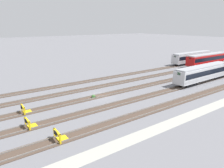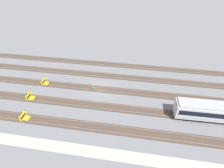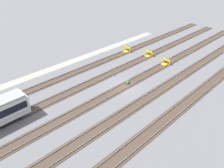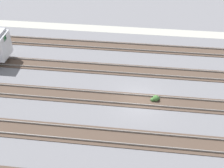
% 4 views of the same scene
% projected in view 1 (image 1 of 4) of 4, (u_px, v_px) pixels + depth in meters
% --- Properties ---
extents(ground_plane, '(400.00, 400.00, 0.00)m').
position_uv_depth(ground_plane, '(100.00, 96.00, 39.54)').
color(ground_plane, slate).
extents(service_walkway, '(54.00, 2.00, 0.01)m').
position_uv_depth(service_walkway, '(165.00, 126.00, 27.88)').
color(service_walkway, '#9E9E93').
rests_on(service_walkway, ground).
extents(rail_track_nearest, '(90.00, 2.23, 0.21)m').
position_uv_depth(rail_track_nearest, '(139.00, 114.00, 31.49)').
color(rail_track_nearest, '#47382D').
rests_on(rail_track_nearest, ground).
extents(rail_track_near_inner, '(90.00, 2.23, 0.21)m').
position_uv_depth(rail_track_near_inner, '(117.00, 104.00, 35.51)').
color(rail_track_near_inner, '#47382D').
rests_on(rail_track_near_inner, ground).
extents(rail_track_middle, '(90.00, 2.24, 0.21)m').
position_uv_depth(rail_track_middle, '(100.00, 96.00, 39.53)').
color(rail_track_middle, '#47382D').
rests_on(rail_track_middle, ground).
extents(rail_track_far_inner, '(90.00, 2.23, 0.21)m').
position_uv_depth(rail_track_far_inner, '(86.00, 89.00, 43.55)').
color(rail_track_far_inner, '#47382D').
rests_on(rail_track_far_inner, ground).
extents(rail_track_farthest, '(90.00, 2.23, 0.21)m').
position_uv_depth(rail_track_farthest, '(74.00, 84.00, 47.57)').
color(rail_track_farthest, '#47382D').
rests_on(rail_track_farthest, ground).
extents(subway_car_front_row_left_inner, '(18.04, 3.09, 3.70)m').
position_uv_depth(subway_car_front_row_left_inner, '(193.00, 57.00, 71.78)').
color(subway_car_front_row_left_inner, silver).
rests_on(subway_car_front_row_left_inner, ground).
extents(subway_car_front_row_centre, '(18.05, 3.15, 3.70)m').
position_uv_depth(subway_car_front_row_centre, '(203.00, 73.00, 48.87)').
color(subway_car_front_row_centre, silver).
rests_on(subway_car_front_row_centre, ground).
extents(subway_car_front_row_rightmost, '(18.05, 3.18, 3.70)m').
position_uv_depth(subway_car_front_row_rightmost, '(208.00, 59.00, 67.87)').
color(subway_car_front_row_rightmost, '#B71414').
rests_on(subway_car_front_row_rightmost, ground).
extents(bumper_stop_nearest_track, '(1.38, 2.01, 1.22)m').
position_uv_depth(bumper_stop_nearest_track, '(59.00, 136.00, 24.36)').
color(bumper_stop_nearest_track, gold).
rests_on(bumper_stop_nearest_track, ground).
extents(bumper_stop_near_inner_track, '(1.34, 2.00, 1.22)m').
position_uv_depth(bumper_stop_near_inner_track, '(29.00, 124.00, 27.39)').
color(bumper_stop_near_inner_track, gold).
rests_on(bumper_stop_near_inner_track, ground).
extents(bumper_stop_middle_track, '(1.37, 2.01, 1.22)m').
position_uv_depth(bumper_stop_middle_track, '(25.00, 110.00, 31.88)').
color(bumper_stop_middle_track, gold).
rests_on(bumper_stop_middle_track, ground).
extents(weed_clump, '(0.92, 0.70, 0.64)m').
position_uv_depth(weed_clump, '(93.00, 97.00, 38.42)').
color(weed_clump, '#38602D').
rests_on(weed_clump, ground).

